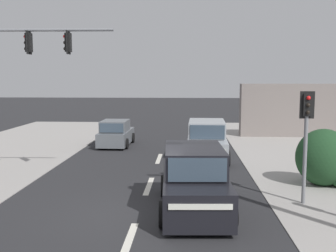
# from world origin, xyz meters

# --- Properties ---
(ground_plane) EXTENTS (140.00, 140.00, 0.00)m
(ground_plane) POSITION_xyz_m (0.00, 0.00, 0.00)
(ground_plane) COLOR #28282B
(lane_dash_near) EXTENTS (0.20, 2.40, 0.01)m
(lane_dash_near) POSITION_xyz_m (0.00, -2.00, 0.00)
(lane_dash_near) COLOR silver
(lane_dash_near) RESTS_ON ground
(lane_dash_mid) EXTENTS (0.20, 2.40, 0.01)m
(lane_dash_mid) POSITION_xyz_m (0.00, 3.00, 0.00)
(lane_dash_mid) COLOR silver
(lane_dash_mid) RESTS_ON ground
(lane_dash_far) EXTENTS (0.20, 2.40, 0.01)m
(lane_dash_far) POSITION_xyz_m (0.00, 8.00, 0.00)
(lane_dash_far) COLOR silver
(lane_dash_far) RESTS_ON ground
(traffic_signal_mast) EXTENTS (5.29, 0.47, 6.00)m
(traffic_signal_mast) POSITION_xyz_m (-5.19, 3.23, 4.15)
(traffic_signal_mast) COLOR slate
(traffic_signal_mast) RESTS_ON ground
(pedestal_signal_right_kerb) EXTENTS (0.44, 0.29, 3.56)m
(pedestal_signal_right_kerb) POSITION_xyz_m (5.08, 1.16, 2.42)
(pedestal_signal_right_kerb) COLOR slate
(pedestal_signal_right_kerb) RESTS_ON ground
(roadside_bush) EXTENTS (2.12, 1.82, 2.12)m
(roadside_bush) POSITION_xyz_m (6.52, 3.37, 1.00)
(roadside_bush) COLOR #1E4223
(roadside_bush) RESTS_ON ground
(shopfront_wall_far) EXTENTS (12.00, 1.00, 3.60)m
(shopfront_wall_far) POSITION_xyz_m (11.00, 16.00, 1.80)
(shopfront_wall_far) COLOR gray
(shopfront_wall_far) RESTS_ON ground
(hatchback_crossing_left) EXTENTS (1.83, 3.66, 1.53)m
(hatchback_crossing_left) POSITION_xyz_m (-2.82, 11.62, 0.70)
(hatchback_crossing_left) COLOR slate
(hatchback_crossing_left) RESTS_ON ground
(suv_receding_far) EXTENTS (2.23, 4.62, 1.90)m
(suv_receding_far) POSITION_xyz_m (1.63, 0.46, 0.88)
(suv_receding_far) COLOR black
(suv_receding_far) RESTS_ON ground
(suv_oncoming_mid) EXTENTS (2.16, 4.59, 1.90)m
(suv_oncoming_mid) POSITION_xyz_m (2.34, 7.94, 0.88)
(suv_oncoming_mid) COLOR #A3A8AD
(suv_oncoming_mid) RESTS_ON ground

